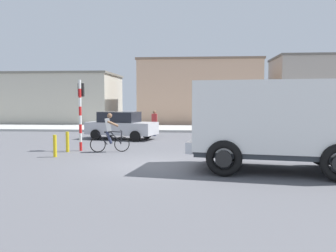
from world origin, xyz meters
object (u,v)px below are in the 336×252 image
traffic_light_pole (81,105)px  bollard_far (67,142)px  truck_foreground (277,120)px  pedestrian_near_kerb (154,123)px  cyclist (110,133)px  car_red_near (121,125)px  car_white_mid (284,124)px  bollard_near (55,146)px

traffic_light_pole → bollard_far: bearing=-134.7°
truck_foreground → pedestrian_near_kerb: size_ratio=3.55×
cyclist → bollard_far: 1.92m
cyclist → car_red_near: (-0.56, 5.07, -0.05)m
car_white_mid → pedestrian_near_kerb: 7.97m
bollard_far → car_red_near: bearing=75.8°
bollard_near → bollard_far: bearing=90.0°
traffic_light_pole → car_red_near: size_ratio=0.74×
pedestrian_near_kerb → bollard_far: pedestrian_near_kerb is taller
bollard_far → car_white_mid: bearing=31.9°
car_white_mid → bollard_near: car_white_mid is taller
cyclist → car_white_mid: (9.12, 6.73, -0.05)m
truck_foreground → traffic_light_pole: (-7.81, 4.00, 0.40)m
truck_foreground → pedestrian_near_kerb: truck_foreground is taller
cyclist → traffic_light_pole: bearing=165.5°
truck_foreground → cyclist: bearing=150.4°
bollard_near → bollard_far: same height
car_red_near → car_white_mid: size_ratio=1.04×
cyclist → car_white_mid: bearing=36.4°
pedestrian_near_kerb → traffic_light_pole: bearing=-111.0°
pedestrian_near_kerb → bollard_near: (-3.03, -8.57, -0.40)m
bollard_near → bollard_far: 1.40m
cyclist → pedestrian_near_kerb: (1.16, 7.06, -0.02)m
truck_foreground → car_white_mid: bearing=75.3°
car_white_mid → bollard_far: (-11.00, -6.84, -0.37)m
car_white_mid → bollard_far: bearing=-148.1°
traffic_light_pole → car_white_mid: size_ratio=0.77×
truck_foreground → car_red_near: 11.18m
truck_foreground → car_white_mid: truck_foreground is taller
truck_foreground → car_white_mid: (2.72, 10.37, -0.85)m
car_red_near → bollard_near: bearing=-101.3°
truck_foreground → bollard_near: size_ratio=6.39×
bollard_near → pedestrian_near_kerb: bearing=70.5°
traffic_light_pole → car_red_near: traffic_light_pole is taller
car_red_near → bollard_near: (-1.31, -6.58, -0.37)m
car_red_near → bollard_far: (-1.31, -5.18, -0.37)m
traffic_light_pole → pedestrian_near_kerb: traffic_light_pole is taller
car_red_near → car_white_mid: (9.69, 1.66, 0.00)m
truck_foreground → car_red_near: size_ratio=1.34×
cyclist → bollard_near: (-1.87, -1.51, -0.41)m
cyclist → bollard_near: 2.44m
car_white_mid → bollard_far: size_ratio=4.59×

